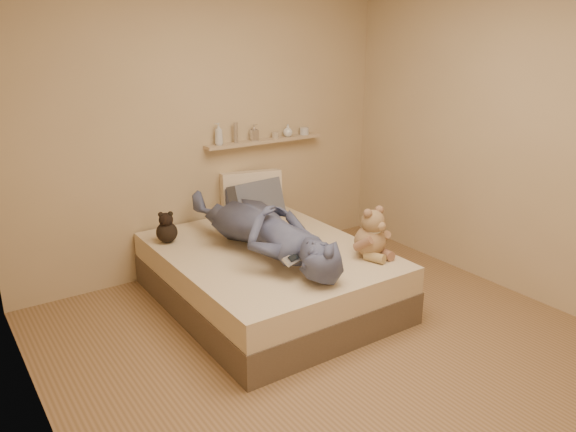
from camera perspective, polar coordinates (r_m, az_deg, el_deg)
room at (r=3.42m, az=6.16°, el=5.10°), size 3.80×3.80×3.80m
bed at (r=4.48m, az=-2.02°, el=-6.06°), size 1.50×1.90×0.45m
game_console at (r=3.83m, az=0.49°, el=-4.40°), size 0.18×0.12×0.06m
teddy_bear at (r=4.24m, az=8.52°, el=-2.06°), size 0.32×0.31×0.39m
dark_plush at (r=4.59m, az=-12.23°, el=-1.31°), size 0.17×0.17×0.26m
pillow_cream at (r=5.17m, az=-3.75°, el=2.33°), size 0.58×0.33×0.42m
pillow_grey at (r=5.05m, az=-3.19°, el=1.59°), size 0.52×0.29×0.37m
person at (r=4.26m, az=-2.53°, el=-1.19°), size 0.63×1.68×0.40m
wall_shelf at (r=5.23m, az=-2.36°, el=7.62°), size 1.20×0.12×0.03m
shelf_bottles at (r=5.19m, az=-2.82°, el=8.48°), size 1.00×0.13×0.19m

